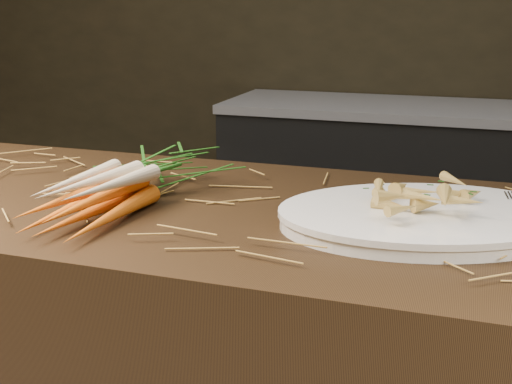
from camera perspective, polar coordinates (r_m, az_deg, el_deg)
back_counter at (r=3.12m, az=14.19°, el=-0.14°), size 1.82×0.62×0.84m
straw_bedding at (r=1.27m, az=-5.11°, el=-0.53°), size 1.40×0.60×0.02m
root_veg_bunch at (r=1.29m, az=-10.40°, el=1.32°), size 0.21×0.54×0.10m
serving_platter at (r=1.16m, az=14.76°, el=-2.40°), size 0.60×0.50×0.03m
roasted_veg_heap at (r=1.15m, az=14.91°, el=-0.42°), size 0.30×0.26×0.06m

